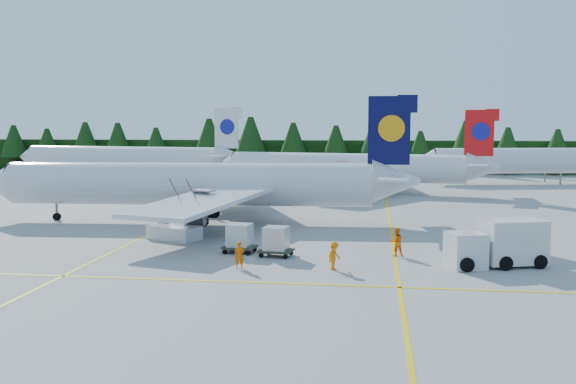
# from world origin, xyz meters

# --- Properties ---
(ground) EXTENTS (320.00, 320.00, 0.00)m
(ground) POSITION_xyz_m (0.00, 0.00, 0.00)
(ground) COLOR gray
(ground) RESTS_ON ground
(taxi_stripe_a) EXTENTS (0.25, 120.00, 0.01)m
(taxi_stripe_a) POSITION_xyz_m (-14.00, 20.00, 0.01)
(taxi_stripe_a) COLOR yellow
(taxi_stripe_a) RESTS_ON ground
(taxi_stripe_b) EXTENTS (0.25, 120.00, 0.01)m
(taxi_stripe_b) POSITION_xyz_m (6.00, 20.00, 0.01)
(taxi_stripe_b) COLOR yellow
(taxi_stripe_b) RESTS_ON ground
(taxi_stripe_cross) EXTENTS (80.00, 0.25, 0.01)m
(taxi_stripe_cross) POSITION_xyz_m (0.00, -6.00, 0.01)
(taxi_stripe_cross) COLOR yellow
(taxi_stripe_cross) RESTS_ON ground
(treeline_hedge) EXTENTS (220.00, 4.00, 6.00)m
(treeline_hedge) POSITION_xyz_m (0.00, 82.00, 3.00)
(treeline_hedge) COLOR black
(treeline_hedge) RESTS_ON ground
(airliner_navy) EXTENTS (39.97, 32.83, 11.62)m
(airliner_navy) POSITION_xyz_m (-13.24, 15.86, 3.49)
(airliner_navy) COLOR silver
(airliner_navy) RESTS_ON ground
(airliner_red) EXTENTS (37.09, 30.23, 10.89)m
(airliner_red) POSITION_xyz_m (-0.08, 44.57, 3.27)
(airliner_red) COLOR silver
(airliner_red) RESTS_ON ground
(airliner_far_left) EXTENTS (39.51, 9.85, 11.55)m
(airliner_far_left) POSITION_xyz_m (-37.03, 57.18, 3.62)
(airliner_far_left) COLOR silver
(airliner_far_left) RESTS_ON ground
(airliner_far_right) EXTENTS (38.86, 10.87, 11.41)m
(airliner_far_right) POSITION_xyz_m (28.74, 60.78, 3.58)
(airliner_far_right) COLOR silver
(airliner_far_right) RESTS_ON ground
(airstairs) EXTENTS (4.83, 6.23, 3.67)m
(airstairs) POSITION_xyz_m (-11.09, 7.24, 0.80)
(airstairs) COLOR silver
(airstairs) RESTS_ON ground
(service_truck) EXTENTS (6.63, 4.06, 3.01)m
(service_truck) POSITION_xyz_m (12.31, 0.27, 1.49)
(service_truck) COLOR silver
(service_truck) RESTS_ON ground
(uld_pair) EXTENTS (5.22, 2.91, 1.73)m
(uld_pair) POSITION_xyz_m (-3.55, 1.95, 1.17)
(uld_pair) COLOR #313527
(uld_pair) RESTS_ON ground
(crew_a) EXTENTS (0.70, 0.52, 1.75)m
(crew_a) POSITION_xyz_m (-3.87, -2.61, 0.88)
(crew_a) COLOR #D65304
(crew_a) RESTS_ON ground
(crew_b) EXTENTS (1.12, 0.97, 1.99)m
(crew_b) POSITION_xyz_m (6.09, 2.67, 0.99)
(crew_b) COLOR #FF6205
(crew_b) RESTS_ON ground
(crew_c) EXTENTS (0.81, 0.90, 1.80)m
(crew_c) POSITION_xyz_m (2.08, -2.15, 0.90)
(crew_c) COLOR orange
(crew_c) RESTS_ON ground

